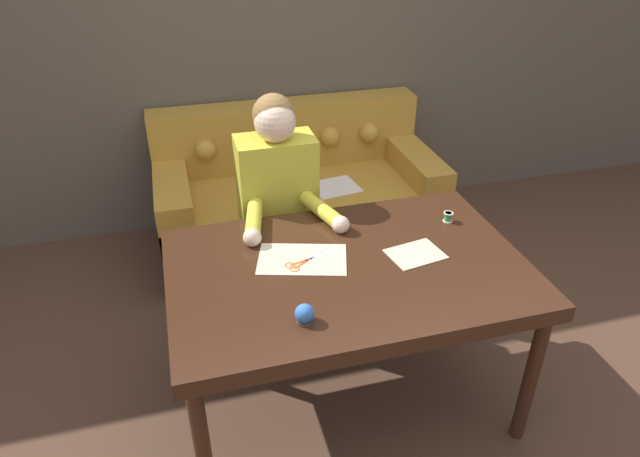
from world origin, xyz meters
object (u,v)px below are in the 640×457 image
object	(u,v)px
dining_table	(347,278)
couch	(296,198)
person	(279,218)
thread_spool	(448,217)
scissors	(303,262)
pin_cushion	(305,314)

from	to	relation	value
dining_table	couch	xyz separation A→B (m)	(0.11, 1.41, -0.37)
person	thread_spool	world-z (taller)	person
scissors	thread_spool	world-z (taller)	thread_spool
dining_table	scissors	size ratio (longest dim) A/B	6.12
thread_spool	person	bearing A→B (deg)	148.05
scissors	pin_cushion	xyz separation A→B (m)	(-0.08, -0.35, 0.03)
couch	person	distance (m)	0.87
person	thread_spool	size ratio (longest dim) A/B	28.07
person	pin_cushion	distance (m)	0.96
thread_spool	pin_cushion	bearing A→B (deg)	-147.78
dining_table	thread_spool	distance (m)	0.59
dining_table	pin_cushion	bearing A→B (deg)	-130.70
thread_spool	pin_cushion	distance (m)	0.95
thread_spool	couch	bearing A→B (deg)	109.92
dining_table	couch	distance (m)	1.46
dining_table	person	size ratio (longest dim) A/B	1.15
thread_spool	scissors	bearing A→B (deg)	-168.16
couch	pin_cushion	world-z (taller)	couch
person	scissors	bearing A→B (deg)	-91.67
scissors	thread_spool	bearing A→B (deg)	11.84
couch	scissors	bearing A→B (deg)	-101.80
couch	person	bearing A→B (deg)	-109.13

